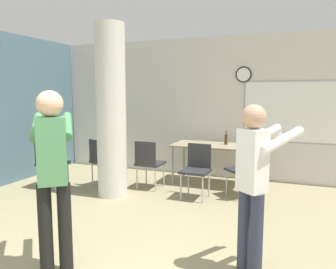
{
  "coord_description": "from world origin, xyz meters",
  "views": [
    {
      "loc": [
        1.51,
        -1.47,
        1.7
      ],
      "look_at": [
        -0.06,
        2.57,
        1.15
      ],
      "focal_mm": 35.0,
      "sensor_mm": 36.0,
      "label": 1
    }
  ],
  "objects_px": {
    "chair_table_front": "(197,167)",
    "person_playing_front": "(53,168)",
    "folding_table": "(213,147)",
    "chair_table_left": "(149,161)",
    "chair_by_left_wall": "(49,160)",
    "person_playing_side": "(254,177)",
    "chair_near_pillar": "(103,159)",
    "chair_table_right": "(245,167)",
    "bottle_on_table": "(226,139)"
  },
  "relations": [
    {
      "from": "chair_table_left",
      "to": "bottle_on_table",
      "type": "bearing_deg",
      "value": 34.83
    },
    {
      "from": "folding_table",
      "to": "chair_by_left_wall",
      "type": "bearing_deg",
      "value": -154.35
    },
    {
      "from": "chair_table_right",
      "to": "chair_near_pillar",
      "type": "distance_m",
      "value": 2.53
    },
    {
      "from": "chair_by_left_wall",
      "to": "chair_table_front",
      "type": "bearing_deg",
      "value": 9.15
    },
    {
      "from": "person_playing_front",
      "to": "bottle_on_table",
      "type": "bearing_deg",
      "value": 76.44
    },
    {
      "from": "person_playing_side",
      "to": "chair_near_pillar",
      "type": "bearing_deg",
      "value": 145.12
    },
    {
      "from": "chair_by_left_wall",
      "to": "chair_table_right",
      "type": "distance_m",
      "value": 3.43
    },
    {
      "from": "chair_near_pillar",
      "to": "folding_table",
      "type": "bearing_deg",
      "value": 25.33
    },
    {
      "from": "folding_table",
      "to": "chair_by_left_wall",
      "type": "relative_size",
      "value": 1.69
    },
    {
      "from": "chair_near_pillar",
      "to": "person_playing_front",
      "type": "height_order",
      "value": "person_playing_front"
    },
    {
      "from": "chair_table_front",
      "to": "person_playing_front",
      "type": "relative_size",
      "value": 0.5
    },
    {
      "from": "chair_table_left",
      "to": "person_playing_front",
      "type": "xyz_separation_m",
      "value": [
        0.32,
        -2.81,
        0.5
      ]
    },
    {
      "from": "person_playing_front",
      "to": "chair_by_left_wall",
      "type": "bearing_deg",
      "value": 132.01
    },
    {
      "from": "chair_near_pillar",
      "to": "person_playing_side",
      "type": "distance_m",
      "value": 3.57
    },
    {
      "from": "chair_near_pillar",
      "to": "person_playing_side",
      "type": "height_order",
      "value": "person_playing_side"
    },
    {
      "from": "folding_table",
      "to": "chair_near_pillar",
      "type": "xyz_separation_m",
      "value": [
        -1.83,
        -0.87,
        -0.19
      ]
    },
    {
      "from": "chair_table_left",
      "to": "chair_table_front",
      "type": "distance_m",
      "value": 0.93
    },
    {
      "from": "chair_by_left_wall",
      "to": "person_playing_side",
      "type": "distance_m",
      "value": 4.11
    },
    {
      "from": "chair_table_right",
      "to": "person_playing_front",
      "type": "bearing_deg",
      "value": -114.83
    },
    {
      "from": "chair_near_pillar",
      "to": "person_playing_side",
      "type": "bearing_deg",
      "value": -34.88
    },
    {
      "from": "chair_table_left",
      "to": "chair_near_pillar",
      "type": "height_order",
      "value": "same"
    },
    {
      "from": "folding_table",
      "to": "chair_by_left_wall",
      "type": "distance_m",
      "value": 2.98
    },
    {
      "from": "person_playing_front",
      "to": "person_playing_side",
      "type": "bearing_deg",
      "value": 20.3
    },
    {
      "from": "chair_table_front",
      "to": "person_playing_side",
      "type": "bearing_deg",
      "value": -60.92
    },
    {
      "from": "chair_table_left",
      "to": "chair_table_front",
      "type": "bearing_deg",
      "value": -8.43
    },
    {
      "from": "bottle_on_table",
      "to": "chair_table_front",
      "type": "height_order",
      "value": "bottle_on_table"
    },
    {
      "from": "folding_table",
      "to": "chair_table_front",
      "type": "relative_size",
      "value": 1.69
    },
    {
      "from": "chair_table_left",
      "to": "person_playing_front",
      "type": "bearing_deg",
      "value": -83.47
    },
    {
      "from": "chair_by_left_wall",
      "to": "person_playing_front",
      "type": "bearing_deg",
      "value": -47.99
    },
    {
      "from": "folding_table",
      "to": "chair_table_right",
      "type": "height_order",
      "value": "chair_table_right"
    },
    {
      "from": "chair_by_left_wall",
      "to": "person_playing_side",
      "type": "bearing_deg",
      "value": -23.19
    },
    {
      "from": "folding_table",
      "to": "chair_table_front",
      "type": "xyz_separation_m",
      "value": [
        -0.06,
        -0.86,
        -0.19
      ]
    },
    {
      "from": "bottle_on_table",
      "to": "person_playing_side",
      "type": "xyz_separation_m",
      "value": [
        0.85,
        -3.0,
        0.09
      ]
    },
    {
      "from": "person_playing_front",
      "to": "chair_near_pillar",
      "type": "bearing_deg",
      "value": 113.83
    },
    {
      "from": "chair_by_left_wall",
      "to": "person_playing_front",
      "type": "relative_size",
      "value": 0.5
    },
    {
      "from": "bottle_on_table",
      "to": "chair_table_right",
      "type": "relative_size",
      "value": 0.3
    },
    {
      "from": "bottle_on_table",
      "to": "chair_table_right",
      "type": "height_order",
      "value": "bottle_on_table"
    },
    {
      "from": "chair_table_front",
      "to": "person_playing_side",
      "type": "distance_m",
      "value": 2.36
    },
    {
      "from": "chair_table_front",
      "to": "chair_near_pillar",
      "type": "distance_m",
      "value": 1.78
    },
    {
      "from": "folding_table",
      "to": "person_playing_front",
      "type": "relative_size",
      "value": 0.85
    },
    {
      "from": "bottle_on_table",
      "to": "chair_by_left_wall",
      "type": "height_order",
      "value": "bottle_on_table"
    },
    {
      "from": "bottle_on_table",
      "to": "chair_table_left",
      "type": "height_order",
      "value": "bottle_on_table"
    },
    {
      "from": "chair_table_right",
      "to": "bottle_on_table",
      "type": "bearing_deg",
      "value": 122.11
    },
    {
      "from": "chair_by_left_wall",
      "to": "chair_table_left",
      "type": "relative_size",
      "value": 1.0
    },
    {
      "from": "chair_by_left_wall",
      "to": "chair_table_right",
      "type": "height_order",
      "value": "same"
    },
    {
      "from": "chair_table_front",
      "to": "chair_table_right",
      "type": "relative_size",
      "value": 1.0
    },
    {
      "from": "chair_table_front",
      "to": "person_playing_side",
      "type": "xyz_separation_m",
      "value": [
        1.13,
        -2.03,
        0.43
      ]
    },
    {
      "from": "chair_table_front",
      "to": "chair_near_pillar",
      "type": "relative_size",
      "value": 1.0
    },
    {
      "from": "chair_table_left",
      "to": "chair_table_front",
      "type": "height_order",
      "value": "same"
    },
    {
      "from": "chair_table_right",
      "to": "chair_table_left",
      "type": "bearing_deg",
      "value": -176.72
    }
  ]
}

